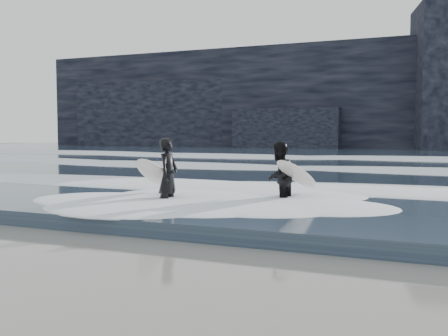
% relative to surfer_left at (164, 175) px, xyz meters
% --- Properties ---
extents(ground, '(120.00, 120.00, 0.00)m').
position_rel_surfer_left_xyz_m(ground, '(1.18, -5.60, -0.84)').
color(ground, olive).
rests_on(ground, ground).
extents(sea, '(90.00, 52.00, 0.30)m').
position_rel_surfer_left_xyz_m(sea, '(1.18, 23.40, -0.69)').
color(sea, '#293748').
rests_on(sea, ground).
extents(headland, '(70.00, 9.00, 10.00)m').
position_rel_surfer_left_xyz_m(headland, '(1.18, 40.40, 4.16)').
color(headland, black).
rests_on(headland, ground).
extents(foam_near, '(60.00, 3.20, 0.20)m').
position_rel_surfer_left_xyz_m(foam_near, '(1.18, 3.40, -0.44)').
color(foam_near, white).
rests_on(foam_near, sea).
extents(foam_mid, '(60.00, 4.00, 0.24)m').
position_rel_surfer_left_xyz_m(foam_mid, '(1.18, 10.40, -0.42)').
color(foam_mid, white).
rests_on(foam_mid, sea).
extents(foam_far, '(60.00, 4.80, 0.30)m').
position_rel_surfer_left_xyz_m(foam_far, '(1.18, 19.40, -0.39)').
color(foam_far, white).
rests_on(foam_far, sea).
extents(surfer_left, '(1.20, 2.19, 1.67)m').
position_rel_surfer_left_xyz_m(surfer_left, '(0.00, 0.00, 0.00)').
color(surfer_left, black).
rests_on(surfer_left, ground).
extents(surfer_right, '(1.13, 2.11, 1.59)m').
position_rel_surfer_left_xyz_m(surfer_right, '(2.43, 1.02, -0.04)').
color(surfer_right, black).
rests_on(surfer_right, ground).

